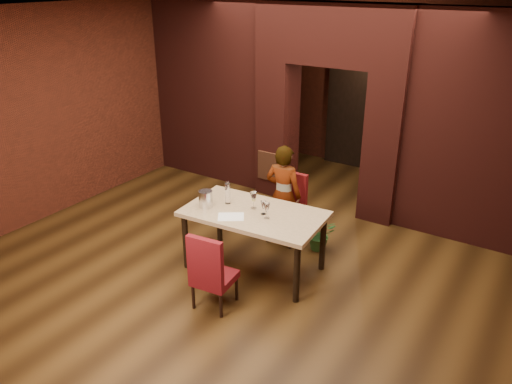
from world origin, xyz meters
TOP-DOWN VIEW (x-y plane):
  - floor at (0.00, 0.00)m, footprint 8.00×8.00m
  - ceiling at (0.00, 0.00)m, footprint 7.00×8.00m
  - wall_back at (0.00, 4.00)m, footprint 7.00×0.04m
  - wall_left at (-3.50, 0.00)m, footprint 0.04×8.00m
  - pillar_left at (-0.95, 2.00)m, footprint 0.55×0.55m
  - pillar_right at (0.95, 2.00)m, footprint 0.55×0.55m
  - lintel at (0.00, 2.00)m, footprint 2.45×0.55m
  - wing_wall_left at (-2.36, 2.00)m, footprint 2.28×0.35m
  - wing_wall_right at (2.36, 2.00)m, footprint 2.28×0.35m
  - vent_panel at (-0.95, 1.71)m, footprint 0.40×0.03m
  - rear_door at (-0.40, 3.94)m, footprint 0.90×0.08m
  - rear_door_frame at (-0.40, 3.90)m, footprint 1.02×0.04m
  - dining_table at (0.12, -0.38)m, footprint 1.83×1.12m
  - chair_far at (0.08, 0.51)m, footprint 0.46×0.46m
  - chair_near at (0.17, -1.28)m, footprint 0.48×0.48m
  - person_seated at (0.06, 0.47)m, footprint 0.56×0.39m
  - wine_glass_a at (0.07, -0.30)m, footprint 0.09×0.09m
  - wine_glass_b at (0.26, -0.37)m, footprint 0.07×0.07m
  - wine_glass_c at (0.35, -0.44)m, footprint 0.08×0.08m
  - tasting_sheet at (-0.04, -0.65)m, footprint 0.39×0.37m
  - wine_bucket at (-0.48, -0.59)m, footprint 0.18×0.18m
  - water_bottle at (-0.30, -0.35)m, footprint 0.07×0.07m
  - potted_plant at (0.62, 0.54)m, footprint 0.56×0.56m

SIDE VIEW (x-z plane):
  - floor at x=0.00m, z-range 0.00..0.00m
  - potted_plant at x=0.62m, z-range 0.00..0.47m
  - dining_table at x=0.12m, z-range 0.00..0.82m
  - chair_near at x=0.17m, z-range 0.00..0.96m
  - chair_far at x=0.08m, z-range 0.00..0.99m
  - vent_panel at x=-0.95m, z-range 0.30..0.80m
  - person_seated at x=0.06m, z-range 0.00..1.46m
  - tasting_sheet at x=-0.04m, z-range 0.82..0.83m
  - wine_glass_b at x=0.26m, z-range 0.82..1.00m
  - wine_glass_c at x=0.35m, z-range 0.82..1.03m
  - wine_bucket at x=-0.48m, z-range 0.82..1.04m
  - wine_glass_a at x=0.07m, z-range 0.82..1.05m
  - water_bottle at x=-0.30m, z-range 0.82..1.13m
  - rear_door at x=-0.40m, z-range 0.00..2.10m
  - rear_door_frame at x=-0.40m, z-range -0.06..2.16m
  - pillar_left at x=-0.95m, z-range 0.00..2.30m
  - pillar_right at x=0.95m, z-range 0.00..2.30m
  - wall_back at x=0.00m, z-range 0.00..3.20m
  - wall_left at x=-3.50m, z-range 0.00..3.20m
  - wing_wall_left at x=-2.36m, z-range 0.00..3.20m
  - wing_wall_right at x=2.36m, z-range 0.00..3.20m
  - lintel at x=0.00m, z-range 2.30..3.20m
  - ceiling at x=0.00m, z-range 3.18..3.22m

